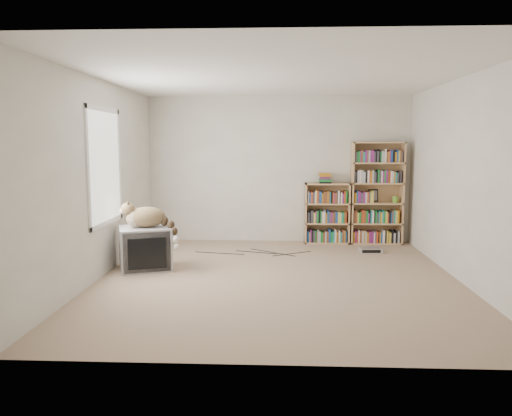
{
  "coord_description": "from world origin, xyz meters",
  "views": [
    {
      "loc": [
        0.0,
        -6.14,
        1.68
      ],
      "look_at": [
        -0.32,
        1.0,
        0.77
      ],
      "focal_mm": 35.0,
      "sensor_mm": 36.0,
      "label": 1
    }
  ],
  "objects_px": {
    "bookcase_short": "(327,215)",
    "dvd_player": "(370,250)",
    "cat": "(151,220)",
    "bookcase_tall": "(377,195)",
    "crt_tv": "(145,248)"
  },
  "relations": [
    {
      "from": "cat",
      "to": "bookcase_tall",
      "type": "relative_size",
      "value": 0.48
    },
    {
      "from": "bookcase_short",
      "to": "dvd_player",
      "type": "height_order",
      "value": "bookcase_short"
    },
    {
      "from": "bookcase_tall",
      "to": "crt_tv",
      "type": "bearing_deg",
      "value": -150.72
    },
    {
      "from": "bookcase_short",
      "to": "dvd_player",
      "type": "xyz_separation_m",
      "value": [
        0.62,
        -0.74,
        -0.44
      ]
    },
    {
      "from": "crt_tv",
      "to": "dvd_player",
      "type": "xyz_separation_m",
      "value": [
        3.25,
        1.2,
        -0.25
      ]
    },
    {
      "from": "bookcase_tall",
      "to": "dvd_player",
      "type": "distance_m",
      "value": 1.1
    },
    {
      "from": "dvd_player",
      "to": "bookcase_tall",
      "type": "bearing_deg",
      "value": 70.84
    },
    {
      "from": "cat",
      "to": "dvd_player",
      "type": "bearing_deg",
      "value": 2.17
    },
    {
      "from": "bookcase_tall",
      "to": "bookcase_short",
      "type": "relative_size",
      "value": 1.67
    },
    {
      "from": "crt_tv",
      "to": "dvd_player",
      "type": "relative_size",
      "value": 2.47
    },
    {
      "from": "cat",
      "to": "dvd_player",
      "type": "xyz_separation_m",
      "value": [
        3.16,
        1.23,
        -0.64
      ]
    },
    {
      "from": "cat",
      "to": "bookcase_short",
      "type": "distance_m",
      "value": 3.22
    },
    {
      "from": "cat",
      "to": "dvd_player",
      "type": "distance_m",
      "value": 3.45
    },
    {
      "from": "crt_tv",
      "to": "cat",
      "type": "relative_size",
      "value": 1.0
    },
    {
      "from": "bookcase_tall",
      "to": "bookcase_short",
      "type": "bearing_deg",
      "value": -179.97
    }
  ]
}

